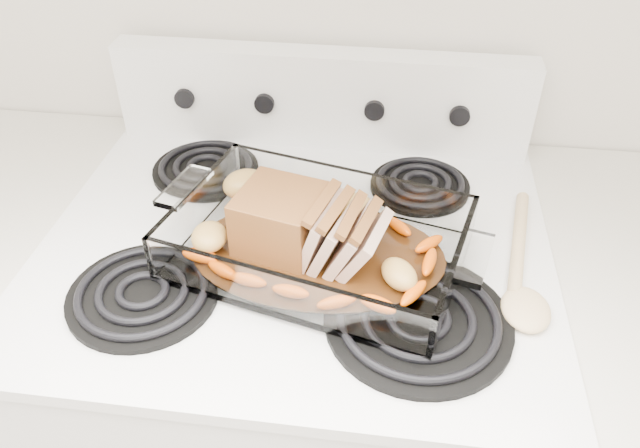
# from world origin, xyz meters

# --- Properties ---
(electric_range) EXTENTS (0.78, 0.70, 1.12)m
(electric_range) POSITION_xyz_m (0.00, 1.66, 0.48)
(electric_range) COLOR white
(electric_range) RESTS_ON ground
(baking_dish) EXTENTS (0.40, 0.27, 0.08)m
(baking_dish) POSITION_xyz_m (0.04, 1.60, 0.96)
(baking_dish) COLOR white
(baking_dish) RESTS_ON electric_range
(pork_roast) EXTENTS (0.21, 0.11, 0.09)m
(pork_roast) POSITION_xyz_m (0.01, 1.60, 1.00)
(pork_roast) COLOR brown
(pork_roast) RESTS_ON baking_dish
(roast_vegetables) EXTENTS (0.35, 0.19, 0.04)m
(roast_vegetables) POSITION_xyz_m (0.04, 1.64, 0.97)
(roast_vegetables) COLOR #FF5500
(roast_vegetables) RESTS_ON baking_dish
(wooden_spoon) EXTENTS (0.07, 0.31, 0.02)m
(wooden_spoon) POSITION_xyz_m (0.34, 1.59, 0.94)
(wooden_spoon) COLOR beige
(wooden_spoon) RESTS_ON electric_range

